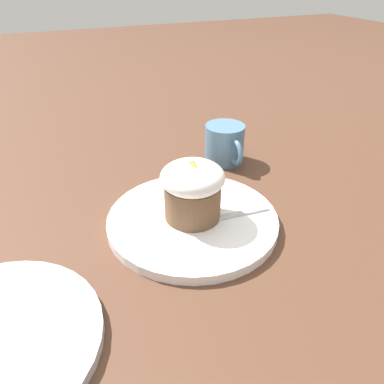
# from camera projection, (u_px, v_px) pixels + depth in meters

# --- Properties ---
(ground_plane) EXTENTS (4.00, 4.00, 0.00)m
(ground_plane) POSITION_uv_depth(u_px,v_px,m) (193.00, 224.00, 0.58)
(ground_plane) COLOR #513323
(dessert_plate) EXTENTS (0.26, 0.26, 0.02)m
(dessert_plate) POSITION_uv_depth(u_px,v_px,m) (193.00, 220.00, 0.58)
(dessert_plate) COLOR white
(dessert_plate) RESTS_ON ground_plane
(carrot_cake) EXTENTS (0.09, 0.09, 0.09)m
(carrot_cake) POSITION_uv_depth(u_px,v_px,m) (192.00, 189.00, 0.55)
(carrot_cake) COLOR brown
(carrot_cake) RESTS_ON dessert_plate
(spoon) EXTENTS (0.04, 0.13, 0.01)m
(spoon) POSITION_uv_depth(u_px,v_px,m) (214.00, 218.00, 0.56)
(spoon) COLOR #B7B7BC
(spoon) RESTS_ON dessert_plate
(coffee_cup) EXTENTS (0.11, 0.08, 0.08)m
(coffee_cup) POSITION_uv_depth(u_px,v_px,m) (225.00, 144.00, 0.74)
(coffee_cup) COLOR teal
(coffee_cup) RESTS_ON ground_plane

